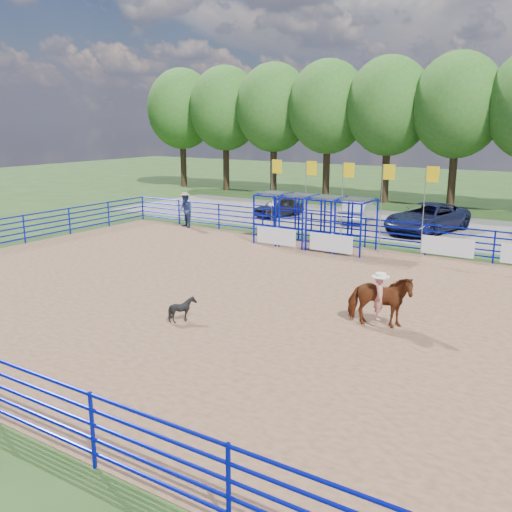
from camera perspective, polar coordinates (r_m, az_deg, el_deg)
name	(u,v)px	position (r m, az deg, el deg)	size (l,w,h in m)	color
ground	(255,299)	(20.20, -0.07, -4.36)	(120.00, 120.00, 0.00)	#355421
arena_dirt	(255,299)	(20.20, -0.07, -4.34)	(30.00, 20.00, 0.02)	#936949
gravel_strip	(410,226)	(35.30, 15.15, 2.89)	(40.00, 10.00, 0.01)	gray
horse_and_rider	(380,298)	(17.68, 12.25, -4.17)	(2.14, 1.35, 2.37)	#662E14
calf	(183,309)	(18.03, -7.34, -5.30)	(0.64, 0.72, 0.80)	black
spectator_cowboy	(186,210)	(33.66, -7.06, 4.54)	(1.19, 1.09, 2.03)	navy
car_a	(279,207)	(37.63, 2.30, 4.94)	(1.46, 3.62, 1.23)	black
car_b	(358,211)	(36.08, 10.17, 4.49)	(1.46, 4.18, 1.38)	#94979D
car_c	(427,218)	(33.57, 16.73, 3.68)	(2.69, 5.83, 1.62)	#161938
perimeter_fence	(255,279)	(19.99, -0.07, -2.32)	(30.10, 20.10, 1.50)	#0810B8
chute_assembly	(320,223)	(28.30, 6.47, 3.34)	(19.32, 2.41, 4.20)	#0810B8
treeline	(458,100)	(43.44, 19.58, 14.47)	(56.40, 6.40, 11.24)	#3F2B19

